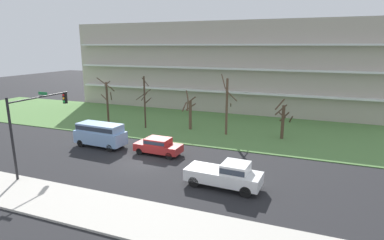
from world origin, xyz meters
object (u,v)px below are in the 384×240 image
(tree_center, at_px, (190,112))
(sedan_red_center_left, at_px, (158,145))
(van_blue_center_right, at_px, (100,133))
(tree_far_left, at_px, (107,100))
(tree_left, at_px, (145,101))
(pickup_white_near_left, at_px, (226,174))
(tree_right, at_px, (227,105))
(tree_far_right, at_px, (283,120))
(traffic_signal_mast, at_px, (33,119))

(tree_center, xyz_separation_m, sedan_red_center_left, (0.51, -9.24, -1.32))
(van_blue_center_right, bearing_deg, tree_center, -119.49)
(tree_far_left, bearing_deg, van_blue_center_right, -58.77)
(tree_left, distance_m, pickup_white_near_left, 18.46)
(tree_center, relative_size, tree_right, 0.69)
(tree_left, xyz_separation_m, van_blue_center_right, (-0.69, -7.87, -1.96))
(tree_right, bearing_deg, van_blue_center_right, -141.42)
(tree_left, distance_m, tree_center, 5.55)
(tree_far_right, distance_m, sedan_red_center_left, 13.86)
(sedan_red_center_left, bearing_deg, traffic_signal_mast, 47.06)
(tree_center, distance_m, tree_right, 4.95)
(tree_far_left, xyz_separation_m, pickup_white_near_left, (19.26, -12.90, -2.05))
(tree_center, relative_size, tree_far_right, 1.11)
(tree_left, relative_size, tree_far_right, 1.48)
(tree_far_left, bearing_deg, tree_right, 0.45)
(pickup_white_near_left, height_order, sedan_red_center_left, pickup_white_near_left)
(tree_center, bearing_deg, tree_right, -8.77)
(tree_left, bearing_deg, van_blue_center_right, -94.99)
(tree_left, xyz_separation_m, tree_right, (9.98, 0.64, 0.07))
(tree_far_left, relative_size, traffic_signal_mast, 0.95)
(tree_center, relative_size, traffic_signal_mast, 0.75)
(tree_left, distance_m, tree_far_right, 16.12)
(tree_left, height_order, pickup_white_near_left, tree_left)
(tree_far_right, height_order, traffic_signal_mast, traffic_signal_mast)
(tree_center, bearing_deg, tree_far_left, -175.57)
(sedan_red_center_left, xyz_separation_m, van_blue_center_right, (-6.45, -0.00, 0.52))
(tree_right, xyz_separation_m, sedan_red_center_left, (-4.22, -8.51, -2.56))
(tree_far_left, xyz_separation_m, van_blue_center_right, (5.08, -8.39, -1.67))
(tree_far_left, distance_m, tree_right, 15.76)
(tree_far_right, height_order, sedan_red_center_left, tree_far_right)
(tree_center, relative_size, sedan_red_center_left, 1.07)
(tree_center, bearing_deg, tree_far_right, -0.05)
(tree_far_right, distance_m, van_blue_center_right, 19.10)
(tree_far_left, distance_m, sedan_red_center_left, 14.42)
(tree_far_right, bearing_deg, tree_center, 179.95)
(tree_center, distance_m, traffic_signal_mast, 17.73)
(tree_right, bearing_deg, tree_far_left, -179.55)
(van_blue_center_right, distance_m, traffic_signal_mast, 7.71)
(tree_center, bearing_deg, tree_left, -165.36)
(van_blue_center_right, bearing_deg, sedan_red_center_left, -176.78)
(tree_right, height_order, tree_far_right, tree_right)
(tree_left, height_order, sedan_red_center_left, tree_left)
(tree_center, distance_m, sedan_red_center_left, 9.35)
(tree_far_left, height_order, sedan_red_center_left, tree_far_left)
(tree_far_right, distance_m, traffic_signal_mast, 23.92)
(pickup_white_near_left, relative_size, van_blue_center_right, 1.04)
(traffic_signal_mast, bearing_deg, sedan_red_center_left, 44.89)
(tree_far_right, height_order, pickup_white_near_left, tree_far_right)
(tree_far_right, bearing_deg, traffic_signal_mast, -136.79)
(van_blue_center_right, xyz_separation_m, traffic_signal_mast, (-0.66, -7.08, 2.97))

